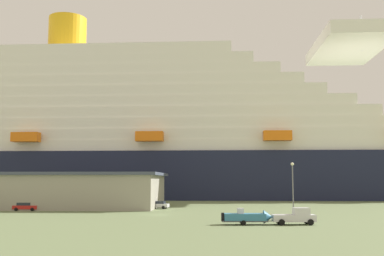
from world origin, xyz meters
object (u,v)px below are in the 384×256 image
Objects in this scene: small_boat_on_trailer at (250,217)px; parked_car_red_hatchback at (26,206)px; cruise_ship at (149,140)px; parked_car_silver_sedan at (158,205)px; street_lamp at (293,181)px; pickup_truck at (296,217)px.

small_boat_on_trailer is 48.46m from parked_car_red_hatchback.
cruise_ship is 67.69m from parked_car_red_hatchback.
street_lamp is at bearing -31.03° from parked_car_silver_sedan.
cruise_ship is 51.29× the size of parked_car_silver_sedan.
street_lamp is (34.67, -71.04, -13.38)m from cruise_ship.
small_boat_on_trailer is 0.85× the size of street_lamp.
street_lamp is 50.46m from parked_car_red_hatchback.
cruise_ship is at bearing 116.01° from street_lamp.
parked_car_silver_sedan and parked_car_red_hatchback have the same top height.
street_lamp is at bearing -8.71° from parked_car_red_hatchback.
parked_car_red_hatchback is (-46.66, 26.11, -0.21)m from pickup_truck.
parked_car_red_hatchback is at bearing -103.29° from cruise_ship.
pickup_truck is at bearing -29.23° from parked_car_red_hatchback.
parked_car_red_hatchback is (-49.65, 7.60, -4.87)m from street_lamp.
pickup_truck is 53.47m from parked_car_red_hatchback.
parked_car_silver_sedan is 25.67m from parked_car_red_hatchback.
parked_car_red_hatchback is (-40.64, 26.40, -0.13)m from small_boat_on_trailer.
small_boat_on_trailer is 1.54× the size of parked_car_silver_sedan.
cruise_ship reaches higher than parked_car_silver_sedan.
cruise_ship is at bearing 99.70° from parked_car_silver_sedan.
small_boat_on_trailer is at bearing -64.61° from parked_car_silver_sedan.
pickup_truck is 1.15× the size of parked_car_silver_sedan.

